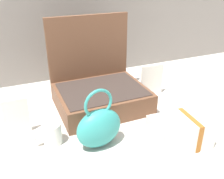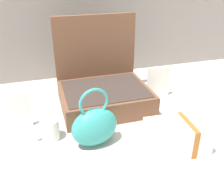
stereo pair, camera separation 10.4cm
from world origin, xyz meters
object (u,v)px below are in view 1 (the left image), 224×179
(open_suitcase, at_px, (99,88))
(poster_card_right, at_px, (17,117))
(coffee_mug, at_px, (52,134))
(info_card_left, at_px, (152,80))
(cream_toiletry_bag, at_px, (181,132))
(teal_pouch_handbag, at_px, (99,127))

(open_suitcase, height_order, poster_card_right, open_suitcase)
(coffee_mug, xyz_separation_m, info_card_left, (0.57, 0.21, 0.04))
(cream_toiletry_bag, height_order, info_card_left, info_card_left)
(open_suitcase, height_order, coffee_mug, open_suitcase)
(open_suitcase, relative_size, poster_card_right, 2.63)
(coffee_mug, bearing_deg, info_card_left, 20.19)
(cream_toiletry_bag, xyz_separation_m, poster_card_right, (-0.56, 0.31, 0.02))
(teal_pouch_handbag, relative_size, coffee_mug, 2.25)
(open_suitcase, relative_size, teal_pouch_handbag, 1.74)
(open_suitcase, relative_size, coffee_mug, 3.90)
(open_suitcase, xyz_separation_m, info_card_left, (0.29, -0.01, -0.00))
(open_suitcase, xyz_separation_m, cream_toiletry_bag, (0.17, -0.42, -0.03))
(cream_toiletry_bag, relative_size, coffee_mug, 2.17)
(coffee_mug, bearing_deg, teal_pouch_handbag, -26.45)
(poster_card_right, bearing_deg, info_card_left, 6.60)
(teal_pouch_handbag, bearing_deg, open_suitcase, 69.51)
(coffee_mug, bearing_deg, cream_toiletry_bag, -23.61)
(info_card_left, bearing_deg, open_suitcase, -178.86)
(cream_toiletry_bag, xyz_separation_m, coffee_mug, (-0.45, 0.20, -0.01))
(teal_pouch_handbag, height_order, cream_toiletry_bag, teal_pouch_handbag)
(open_suitcase, bearing_deg, coffee_mug, -141.65)
(teal_pouch_handbag, xyz_separation_m, cream_toiletry_bag, (0.29, -0.12, -0.03))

